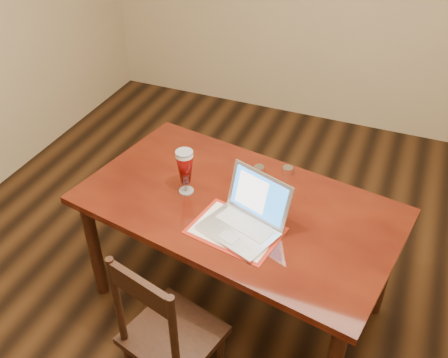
% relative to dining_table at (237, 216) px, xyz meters
% --- Properties ---
extents(ground, '(5.00, 5.00, 0.00)m').
position_rel_dining_table_xyz_m(ground, '(0.04, -0.07, -0.70)').
color(ground, black).
rests_on(ground, ground).
extents(room_shell, '(4.51, 5.01, 2.71)m').
position_rel_dining_table_xyz_m(room_shell, '(0.04, -0.07, 1.06)').
color(room_shell, tan).
rests_on(room_shell, ground).
extents(dining_table, '(1.81, 1.22, 1.05)m').
position_rel_dining_table_xyz_m(dining_table, '(0.00, 0.00, 0.00)').
color(dining_table, '#55190B').
rests_on(dining_table, ground).
extents(dining_chair, '(0.50, 0.49, 0.98)m').
position_rel_dining_table_xyz_m(dining_chair, '(-0.09, -0.67, -0.24)').
color(dining_chair, black).
rests_on(dining_chair, ground).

